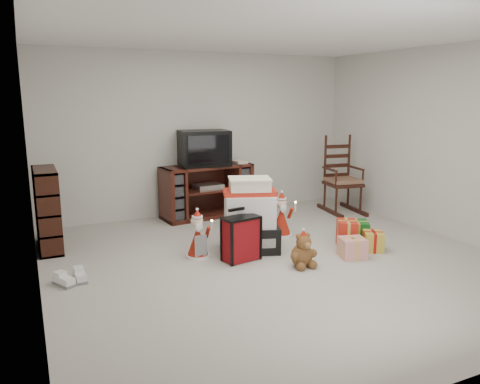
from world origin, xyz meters
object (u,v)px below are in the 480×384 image
(santa_figurine, at_px, (281,219))
(mrs_claus_figurine, at_px, (198,239))
(gift_cluster, at_px, (362,238))
(rocking_chair, at_px, (340,185))
(teddy_bear, at_px, (302,252))
(bookshelf, at_px, (47,211))
(red_suitcase, at_px, (241,239))
(sneaker_pair, at_px, (72,279))
(crt_television, at_px, (204,148))
(gift_pile, at_px, (249,220))
(tv_stand, at_px, (207,191))

(santa_figurine, height_order, mrs_claus_figurine, santa_figurine)
(gift_cluster, bearing_deg, rocking_chair, 61.37)
(rocking_chair, height_order, teddy_bear, rocking_chair)
(teddy_bear, distance_m, gift_cluster, 1.01)
(bookshelf, relative_size, rocking_chair, 0.78)
(bookshelf, distance_m, red_suitcase, 2.41)
(rocking_chair, distance_m, gift_cluster, 1.94)
(sneaker_pair, bearing_deg, red_suitcase, -22.30)
(mrs_claus_figurine, height_order, crt_television, crt_television)
(gift_cluster, bearing_deg, gift_pile, 156.79)
(santa_figurine, relative_size, mrs_claus_figurine, 1.06)
(crt_television, bearing_deg, gift_pile, -86.82)
(bookshelf, xyz_separation_m, gift_pile, (2.21, -1.09, -0.09))
(rocking_chair, distance_m, santa_figurine, 1.77)
(gift_pile, relative_size, teddy_bear, 2.33)
(gift_pile, distance_m, teddy_bear, 0.83)
(tv_stand, distance_m, gift_pile, 1.73)
(sneaker_pair, xyz_separation_m, crt_television, (2.14, 1.89, 1.02))
(red_suitcase, bearing_deg, crt_television, 70.42)
(bookshelf, bearing_deg, gift_pile, -26.24)
(rocking_chair, xyz_separation_m, red_suitcase, (-2.44, -1.44, -0.17))
(bookshelf, relative_size, teddy_bear, 2.65)
(bookshelf, height_order, santa_figurine, bookshelf)
(rocking_chair, xyz_separation_m, crt_television, (-2.12, 0.57, 0.63))
(rocking_chair, height_order, mrs_claus_figurine, rocking_chair)
(rocking_chair, relative_size, gift_pile, 1.46)
(red_suitcase, xyz_separation_m, gift_cluster, (1.52, -0.25, -0.12))
(rocking_chair, distance_m, mrs_claus_figurine, 3.07)
(bookshelf, relative_size, gift_cluster, 1.03)
(bookshelf, relative_size, red_suitcase, 1.64)
(rocking_chair, bearing_deg, santa_figurine, -144.46)
(gift_cluster, bearing_deg, bookshelf, 154.85)
(gift_pile, distance_m, red_suitcase, 0.41)
(tv_stand, xyz_separation_m, gift_cluster, (1.16, -2.27, -0.26))
(teddy_bear, distance_m, crt_television, 2.63)
(red_suitcase, bearing_deg, sneaker_pair, 165.60)
(bookshelf, height_order, gift_cluster, bookshelf)
(rocking_chair, relative_size, red_suitcase, 2.10)
(teddy_bear, height_order, gift_cluster, teddy_bear)
(tv_stand, bearing_deg, gift_cluster, -69.40)
(bookshelf, xyz_separation_m, teddy_bear, (2.49, -1.84, -0.31))
(santa_figurine, relative_size, gift_cluster, 0.64)
(tv_stand, xyz_separation_m, bookshelf, (-2.32, -0.64, 0.07))
(gift_pile, xyz_separation_m, gift_cluster, (1.27, -0.54, -0.24))
(gift_pile, relative_size, mrs_claus_figurine, 1.51)
(gift_pile, height_order, mrs_claus_figurine, gift_pile)
(rocking_chair, bearing_deg, bookshelf, -171.35)
(gift_pile, distance_m, sneaker_pair, 2.11)
(tv_stand, height_order, crt_television, crt_television)
(bookshelf, relative_size, crt_television, 1.28)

